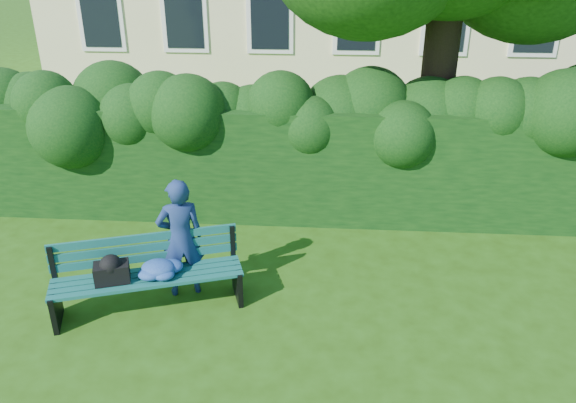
{
  "coord_description": "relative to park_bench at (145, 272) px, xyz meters",
  "views": [
    {
      "loc": [
        0.5,
        -6.11,
        4.07
      ],
      "look_at": [
        0.0,
        0.6,
        0.95
      ],
      "focal_mm": 35.0,
      "sensor_mm": 36.0,
      "label": 1
    }
  ],
  "objects": [
    {
      "name": "man_reading",
      "position": [
        0.36,
        0.38,
        0.27
      ],
      "size": [
        0.66,
        0.55,
        1.55
      ],
      "primitive_type": "imported",
      "rotation": [
        0.0,
        0.0,
        3.5
      ],
      "color": "navy",
      "rests_on": "ground"
    },
    {
      "name": "park_bench",
      "position": [
        0.0,
        0.0,
        0.0
      ],
      "size": [
        2.28,
        1.23,
        0.89
      ],
      "rotation": [
        0.0,
        0.0,
        0.32
      ],
      "color": "#115746",
      "rests_on": "ground"
    },
    {
      "name": "ground",
      "position": [
        1.62,
        0.56,
        -0.5
      ],
      "size": [
        80.0,
        80.0,
        0.0
      ],
      "primitive_type": "plane",
      "color": "#264B0D",
      "rests_on": "ground"
    },
    {
      "name": "hedge",
      "position": [
        1.62,
        2.76,
        0.4
      ],
      "size": [
        10.0,
        1.0,
        1.8
      ],
      "color": "black",
      "rests_on": "ground"
    }
  ]
}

